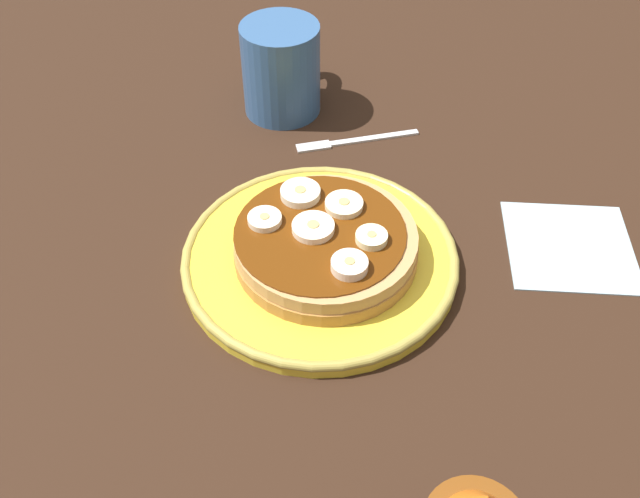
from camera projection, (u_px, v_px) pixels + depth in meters
The scene contains 12 objects.
ground_plane at pixel (320, 276), 63.19cm from camera, with size 140.00×140.00×3.00cm, color black.
plate at pixel (320, 258), 61.54cm from camera, with size 23.79×23.79×1.50cm.
pancake_stack at pixel (325, 246), 60.02cm from camera, with size 15.90×15.59×2.77cm.
banana_slice_0 at pixel (314, 227), 59.29cm from camera, with size 3.55×3.55×0.88cm.
banana_slice_1 at pixel (349, 266), 56.06cm from camera, with size 2.95×2.95×1.07cm.
banana_slice_2 at pixel (300, 194), 62.15cm from camera, with size 3.49×3.49×0.96cm.
banana_slice_3 at pixel (344, 205), 61.22cm from camera, with size 3.28×3.28×0.81cm.
banana_slice_4 at pixel (265, 218), 60.05cm from camera, with size 2.87×2.87×0.83cm.
banana_slice_5 at pixel (371, 241), 58.08cm from camera, with size 2.65×2.65×0.92cm.
coffee_mug at pixel (282, 66), 75.29cm from camera, with size 11.89×8.21×9.78cm.
napkin at pixel (570, 246), 63.52cm from camera, with size 11.00×11.00×0.30cm, color #99B2BF.
fork at pixel (350, 140), 74.16cm from camera, with size 6.81×12.01×0.50cm.
Camera 1 is at (-41.28, -10.38, 45.26)cm, focal length 40.25 mm.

